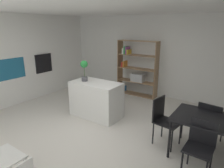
# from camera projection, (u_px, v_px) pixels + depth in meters

# --- Properties ---
(ground_plane) EXTENTS (10.24, 10.24, 0.00)m
(ground_plane) POSITION_uv_depth(u_px,v_px,m) (95.00, 134.00, 4.35)
(ground_plane) COLOR beige
(ceiling_slab) EXTENTS (7.44, 6.47, 0.06)m
(ceiling_slab) POSITION_uv_depth(u_px,v_px,m) (92.00, 3.00, 3.60)
(ceiling_slab) COLOR white
(ceiling_slab) RESTS_ON ground_plane
(back_partition) EXTENTS (7.44, 0.06, 2.65)m
(back_partition) POSITION_uv_depth(u_px,v_px,m) (156.00, 56.00, 6.51)
(back_partition) COLOR silver
(back_partition) RESTS_ON ground_plane
(tall_cabinet_run_left) EXTENTS (0.60, 5.84, 2.65)m
(tall_cabinet_run_left) POSITION_uv_depth(u_px,v_px,m) (6.00, 60.00, 5.81)
(tall_cabinet_run_left) COLOR white
(tall_cabinet_run_left) RESTS_ON ground_plane
(cabinet_niche_splashback) EXTENTS (0.01, 1.00, 0.60)m
(cabinet_niche_splashback) POSITION_uv_depth(u_px,v_px,m) (8.00, 69.00, 5.60)
(cabinet_niche_splashback) COLOR #1E6084
(cabinet_niche_splashback) RESTS_ON ground_plane
(built_in_oven) EXTENTS (0.06, 0.60, 0.61)m
(built_in_oven) POSITION_uv_depth(u_px,v_px,m) (44.00, 63.00, 6.53)
(built_in_oven) COLOR black
(built_in_oven) RESTS_ON ground_plane
(kitchen_island) EXTENTS (1.30, 0.69, 0.92)m
(kitchen_island) POSITION_uv_depth(u_px,v_px,m) (96.00, 99.00, 5.12)
(kitchen_island) COLOR white
(kitchen_island) RESTS_ON ground_plane
(potted_plant_on_island) EXTENTS (0.19, 0.19, 0.54)m
(potted_plant_on_island) POSITION_uv_depth(u_px,v_px,m) (84.00, 69.00, 5.02)
(potted_plant_on_island) COLOR #4C4C51
(potted_plant_on_island) RESTS_ON kitchen_island
(open_bookshelf) EXTENTS (1.39, 0.33, 1.84)m
(open_bookshelf) POSITION_uv_depth(u_px,v_px,m) (136.00, 70.00, 6.65)
(open_bookshelf) COLOR #997551
(open_bookshelf) RESTS_ON ground_plane
(child_table) EXTENTS (0.57, 0.44, 0.45)m
(child_table) POSITION_uv_depth(u_px,v_px,m) (4.00, 161.00, 2.90)
(child_table) COLOR white
(child_table) RESTS_ON ground_plane
(dining_table) EXTENTS (1.13, 0.90, 0.76)m
(dining_table) POSITION_uv_depth(u_px,v_px,m) (207.00, 122.00, 3.41)
(dining_table) COLOR black
(dining_table) RESTS_ON ground_plane
(dining_chair_far) EXTENTS (0.49, 0.47, 0.87)m
(dining_chair_far) POSITION_uv_depth(u_px,v_px,m) (210.00, 120.00, 3.84)
(dining_chair_far) COLOR black
(dining_chair_far) RESTS_ON ground_plane
(dining_chair_near) EXTENTS (0.42, 0.44, 0.88)m
(dining_chair_near) POSITION_uv_depth(u_px,v_px,m) (200.00, 143.00, 3.07)
(dining_chair_near) COLOR black
(dining_chair_near) RESTS_ON ground_plane
(dining_chair_island_side) EXTENTS (0.51, 0.49, 0.94)m
(dining_chair_island_side) POSITION_uv_depth(u_px,v_px,m) (163.00, 117.00, 3.89)
(dining_chair_island_side) COLOR black
(dining_chair_island_side) RESTS_ON ground_plane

